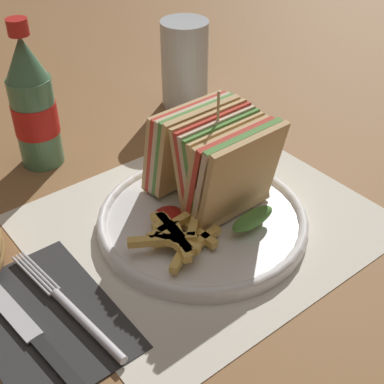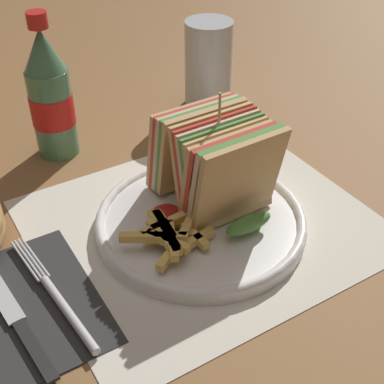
{
  "view_description": "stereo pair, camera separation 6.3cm",
  "coord_description": "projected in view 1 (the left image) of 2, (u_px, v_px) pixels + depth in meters",
  "views": [
    {
      "loc": [
        -0.31,
        -0.36,
        0.42
      ],
      "look_at": [
        0.01,
        0.04,
        0.04
      ],
      "focal_mm": 50.0,
      "sensor_mm": 36.0,
      "label": 1
    },
    {
      "loc": [
        -0.25,
        -0.39,
        0.42
      ],
      "look_at": [
        0.01,
        0.04,
        0.04
      ],
      "focal_mm": 50.0,
      "sensor_mm": 36.0,
      "label": 2
    }
  ],
  "objects": [
    {
      "name": "placemat",
      "position": [
        204.0,
        223.0,
        0.65
      ],
      "size": [
        0.39,
        0.34,
        0.0
      ],
      "color": "silver",
      "rests_on": "ground_plane"
    },
    {
      "name": "fries_pile",
      "position": [
        178.0,
        235.0,
        0.58
      ],
      "size": [
        0.1,
        0.08,
        0.02
      ],
      "color": "#E0B756",
      "rests_on": "plate_main"
    },
    {
      "name": "fork",
      "position": [
        76.0,
        313.0,
        0.52
      ],
      "size": [
        0.03,
        0.19,
        0.01
      ],
      "rotation": [
        0.0,
        0.0,
        0.09
      ],
      "color": "silver",
      "rests_on": "napkin"
    },
    {
      "name": "club_sandwich",
      "position": [
        215.0,
        163.0,
        0.62
      ],
      "size": [
        0.11,
        0.16,
        0.15
      ],
      "color": "tan",
      "rests_on": "plate_main"
    },
    {
      "name": "ketchup_blob",
      "position": [
        167.0,
        215.0,
        0.62
      ],
      "size": [
        0.04,
        0.03,
        0.01
      ],
      "color": "maroon",
      "rests_on": "plate_main"
    },
    {
      "name": "knife",
      "position": [
        26.0,
        328.0,
        0.51
      ],
      "size": [
        0.03,
        0.2,
        0.0
      ],
      "rotation": [
        0.0,
        0.0,
        0.09
      ],
      "color": "black",
      "rests_on": "napkin"
    },
    {
      "name": "glass_near",
      "position": [
        185.0,
        64.0,
        0.86
      ],
      "size": [
        0.08,
        0.08,
        0.14
      ],
      "color": "silver",
      "rests_on": "ground_plane"
    },
    {
      "name": "plate_main",
      "position": [
        202.0,
        220.0,
        0.64
      ],
      "size": [
        0.25,
        0.25,
        0.02
      ],
      "color": "white",
      "rests_on": "ground_plane"
    },
    {
      "name": "napkin",
      "position": [
        46.0,
        318.0,
        0.53
      ],
      "size": [
        0.13,
        0.19,
        0.0
      ],
      "color": "#2D2D2D",
      "rests_on": "ground_plane"
    },
    {
      "name": "ground_plane",
      "position": [
        208.0,
        238.0,
        0.63
      ],
      "size": [
        4.0,
        4.0,
        0.0
      ],
      "primitive_type": "plane",
      "color": "olive"
    },
    {
      "name": "coke_bottle_near",
      "position": [
        33.0,
        106.0,
        0.71
      ],
      "size": [
        0.06,
        0.06,
        0.2
      ],
      "color": "#4C7F5B",
      "rests_on": "ground_plane"
    }
  ]
}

